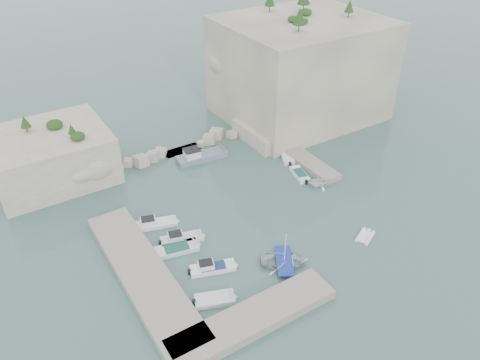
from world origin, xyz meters
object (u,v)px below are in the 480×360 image
tender_east_c (287,158)px  tender_east_d (272,150)px  rowboat (284,264)px  work_boat (202,159)px  tender_east_a (319,186)px  motorboat_a (155,226)px  motorboat_b (182,241)px  motorboat_c (177,251)px  motorboat_e (215,301)px  motorboat_d (213,270)px  inflatable_dinghy (365,238)px  tender_east_b (300,176)px

tender_east_c → tender_east_d: (-0.70, 3.16, 0.00)m
rowboat → work_boat: bearing=23.7°
tender_east_a → tender_east_d: bearing=18.1°
motorboat_a → rowboat: (9.79, -14.18, 0.00)m
motorboat_b → motorboat_c: motorboat_b is taller
tender_east_c → tender_east_a: bearing=-159.8°
motorboat_b → motorboat_e: bearing=-82.3°
motorboat_c → motorboat_e: size_ratio=1.22×
motorboat_b → motorboat_d: same height
motorboat_b → tender_east_d: bearing=43.8°
motorboat_c → tender_east_a: bearing=15.4°
motorboat_b → rowboat: bearing=-35.3°
tender_east_c → tender_east_d: size_ratio=1.10×
motorboat_c → tender_east_c: (23.88, 10.21, 0.00)m
tender_east_c → tender_east_d: bearing=38.0°
rowboat → tender_east_a: bearing=-23.1°
motorboat_b → inflatable_dinghy: (19.31, -11.38, 0.00)m
motorboat_c → tender_east_a: 23.12m
motorboat_b → motorboat_a: bearing=125.1°
motorboat_c → tender_east_b: same height
tender_east_a → tender_east_c: (0.81, 8.67, 0.00)m
motorboat_e → work_boat: (12.43, 26.09, 0.00)m
rowboat → tender_east_a: (13.59, 10.07, 0.00)m
tender_east_a → rowboat: bearing=145.2°
motorboat_a → tender_east_d: size_ratio=1.29×
motorboat_a → tender_east_c: 24.62m
motorboat_a → inflatable_dinghy: motorboat_a is taller
work_boat → tender_east_b: bearing=-44.7°
motorboat_e → tender_east_a: size_ratio=1.33×
inflatable_dinghy → tender_east_d: bearing=58.2°
motorboat_b → motorboat_c: bearing=-121.6°
motorboat_d → tender_east_d: tender_east_d is taller
motorboat_b → tender_east_a: 21.76m
motorboat_c → motorboat_d: bearing=-56.1°
motorboat_a → tender_east_d: tender_east_d is taller
motorboat_b → tender_east_d: 25.01m
motorboat_b → work_boat: work_boat is taller
motorboat_b → motorboat_e: size_ratio=1.21×
tender_east_a → tender_east_b: tender_east_a is taller
motorboat_c → tender_east_b: 22.92m
motorboat_b → tender_east_a: (21.76, 0.29, 0.00)m
motorboat_e → tender_east_c: same height
motorboat_e → tender_east_a: tender_east_a is taller
motorboat_b → tender_east_a: bearing=15.6°
tender_east_b → tender_east_d: size_ratio=1.01×
motorboat_e → tender_east_c: size_ratio=0.90×
motorboat_a → inflatable_dinghy: 26.21m
motorboat_c → tender_east_a: (23.07, 1.54, 0.00)m
tender_east_a → tender_east_c: bearing=13.3°
inflatable_dinghy → tender_east_b: bearing=57.9°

